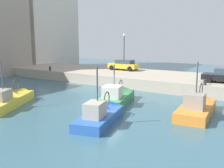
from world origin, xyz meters
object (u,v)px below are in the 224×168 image
Objects in this scene: mooring_bollard_south at (205,82)px; parked_car_yellow at (124,65)px; quay_streetlamp at (124,46)px; fishing_boat_yellow at (9,104)px; mooring_bollard_mid at (50,69)px; fishing_boat_blue at (102,119)px; fishing_boat_green at (117,100)px; fishing_boat_orange at (197,111)px.

parked_car_yellow is at bearing 64.26° from mooring_bollard_south.
quay_streetlamp reaches higher than parked_car_yellow.
quay_streetlamp is at bearing 64.67° from mooring_bollard_south.
fishing_boat_yellow reaches higher than mooring_bollard_mid.
mooring_bollard_south is at bearing -47.74° from fishing_boat_yellow.
fishing_boat_yellow is 1.73× the size of parked_car_yellow.
fishing_boat_blue is at bearing -154.08° from quay_streetlamp.
fishing_boat_green is 8.30m from mooring_bollard_south.
fishing_boat_green is at bearing -151.97° from quay_streetlamp.
fishing_boat_yellow is 12.90× the size of mooring_bollard_mid.
fishing_boat_blue is 19.29m from mooring_bollard_mid.
quay_streetlamp is (5.65, -8.07, 2.98)m from mooring_bollard_mid.
mooring_bollard_mid is 0.11× the size of quay_streetlamp.
fishing_boat_blue reaches higher than parked_car_yellow.
fishing_boat_blue reaches higher than mooring_bollard_south.
parked_car_yellow is at bearing 28.14° from fishing_boat_green.
mooring_bollard_south is at bearing 8.83° from fishing_boat_orange.
fishing_boat_yellow is 1.47× the size of quay_streetlamp.
fishing_boat_orange is at bearing -131.01° from quay_streetlamp.
fishing_boat_yellow is (-0.84, 8.69, -0.02)m from fishing_boat_blue.
mooring_bollard_mid is (11.53, 7.32, 1.36)m from fishing_boat_yellow.
parked_car_yellow is (17.34, -0.63, 1.81)m from fishing_boat_yellow.
quay_streetlamp is at bearing -144.21° from parked_car_yellow.
fishing_boat_yellow is 17.44m from parked_car_yellow.
parked_car_yellow is (11.28, 12.90, 1.78)m from fishing_boat_orange.
fishing_boat_orange is 12.08× the size of mooring_bollard_south.
parked_car_yellow is at bearing 48.84° from fishing_boat_orange.
fishing_boat_blue is 1.27× the size of quay_streetlamp.
fishing_boat_yellow is 13.72m from mooring_bollard_mid.
mooring_bollard_mid is 10.29m from quay_streetlamp.
fishing_boat_blue is at bearing -123.73° from mooring_bollard_mid.
mooring_bollard_south is 1.00× the size of mooring_bollard_mid.
fishing_boat_green is at bearing -151.86° from parked_car_yellow.
fishing_boat_orange is (0.23, -6.74, -0.01)m from fishing_boat_green.
mooring_bollard_mid is (10.68, 16.00, 1.34)m from fishing_boat_blue.
fishing_boat_blue reaches higher than fishing_boat_yellow.
quay_streetlamp reaches higher than fishing_boat_green.
parked_car_yellow is at bearing 35.79° from quay_streetlamp.
fishing_boat_orange is (5.22, -4.85, 0.00)m from fishing_boat_blue.
fishing_boat_yellow reaches higher than parked_car_yellow.
fishing_boat_green is 8.95m from fishing_boat_yellow.
fishing_boat_green is at bearing 20.84° from fishing_boat_blue.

